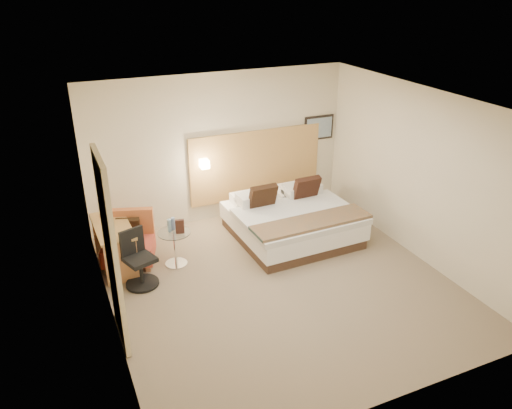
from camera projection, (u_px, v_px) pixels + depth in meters
name	position (u px, v px, depth m)	size (l,w,h in m)	color
floor	(280.00, 284.00, 7.44)	(4.80, 5.00, 0.02)	#796751
ceiling	(284.00, 103.00, 6.29)	(4.80, 5.00, 0.02)	white
wall_back	(220.00, 148.00, 8.95)	(4.80, 0.02, 2.70)	beige
wall_front	(398.00, 300.00, 4.78)	(4.80, 0.02, 2.70)	beige
wall_left	(102.00, 234.00, 5.99)	(0.02, 5.00, 2.70)	beige
wall_right	(421.00, 175.00, 7.75)	(0.02, 5.00, 2.70)	beige
headboard_panel	(256.00, 164.00, 9.34)	(2.60, 0.04, 1.30)	#BD8A49
art_frame	(319.00, 128.00, 9.60)	(0.62, 0.03, 0.47)	black
art_canvas	(319.00, 128.00, 9.58)	(0.54, 0.01, 0.39)	gray
lamp_arm	(203.00, 163.00, 8.83)	(0.02, 0.02, 0.12)	white
lamp_shade	(204.00, 164.00, 8.78)	(0.15, 0.15, 0.15)	beige
curtain	(111.00, 252.00, 5.85)	(0.06, 0.90, 2.42)	beige
bottle_a	(169.00, 225.00, 7.67)	(0.06, 0.06, 0.21)	#83ACCA
bottle_b	(173.00, 224.00, 7.72)	(0.06, 0.06, 0.21)	#869FCF
menu_folder	(180.00, 226.00, 7.61)	(0.13, 0.05, 0.23)	#391D17
bed	(291.00, 220.00, 8.64)	(2.03, 1.97, 0.96)	#412C20
lounge_chair	(129.00, 243.00, 7.88)	(0.95, 0.88, 0.82)	#A17C4B
side_table	(175.00, 246.00, 7.79)	(0.60, 0.60, 0.57)	white
desk	(115.00, 234.00, 7.66)	(0.55, 1.15, 0.71)	#A57A40
desk_chair	(139.00, 263.00, 7.28)	(0.62, 0.62, 0.86)	black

